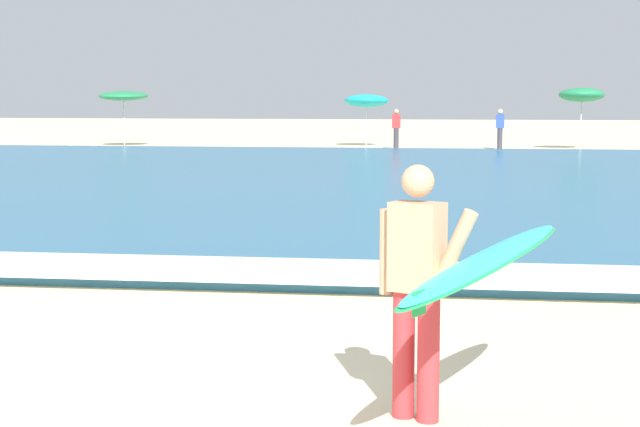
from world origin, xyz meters
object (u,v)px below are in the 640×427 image
at_px(beach_umbrella_0, 123,96).
at_px(beach_umbrella_2, 582,95).
at_px(beach_umbrella_1, 366,101).
at_px(beachgoer_near_row_left, 500,128).
at_px(beachgoer_near_row_mid, 396,128).
at_px(surfer_with_board, 446,273).

distance_m(beach_umbrella_0, beach_umbrella_2, 18.35).
bearing_deg(beach_umbrella_1, beachgoer_near_row_left, -17.11).
distance_m(beach_umbrella_0, beachgoer_near_row_mid, 11.33).
bearing_deg(beach_umbrella_0, beach_umbrella_1, 7.94).
bearing_deg(beachgoer_near_row_left, beach_umbrella_2, 6.90).
height_order(beachgoer_near_row_left, beachgoer_near_row_mid, same).
relative_size(beach_umbrella_1, beachgoer_near_row_mid, 1.39).
xyz_separation_m(beach_umbrella_0, beachgoer_near_row_left, (15.24, -0.28, -1.23)).
height_order(beach_umbrella_0, beach_umbrella_1, beach_umbrella_0).
xyz_separation_m(surfer_with_board, beach_umbrella_0, (-13.76, 34.48, 1.05)).
relative_size(beach_umbrella_0, beachgoer_near_row_mid, 1.46).
bearing_deg(beach_umbrella_0, beachgoer_near_row_mid, -3.88).
distance_m(beach_umbrella_1, beach_umbrella_2, 8.57).
height_order(surfer_with_board, beach_umbrella_2, beach_umbrella_2).
xyz_separation_m(beach_umbrella_2, beachgoer_near_row_left, (-3.10, -0.38, -1.28)).
bearing_deg(beachgoer_near_row_left, beach_umbrella_0, 178.96).
height_order(beach_umbrella_2, beachgoer_near_row_mid, beach_umbrella_2).
bearing_deg(beach_umbrella_2, surfer_with_board, -97.55).
height_order(beach_umbrella_2, beachgoer_near_row_left, beach_umbrella_2).
height_order(beach_umbrella_0, beachgoer_near_row_mid, beach_umbrella_0).
bearing_deg(beach_umbrella_0, surfer_with_board, -68.24).
height_order(beach_umbrella_0, beach_umbrella_2, beach_umbrella_2).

